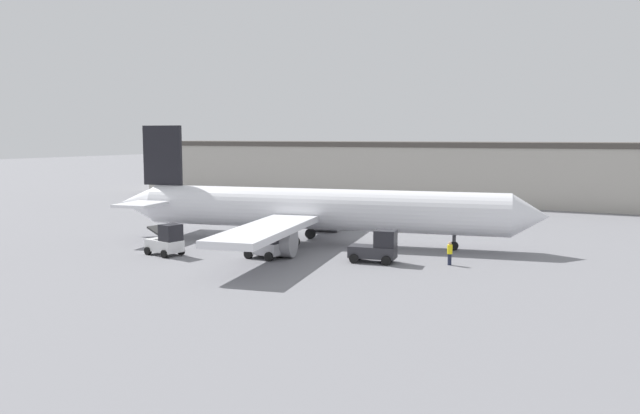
# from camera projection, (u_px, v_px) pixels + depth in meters

# --- Properties ---
(ground_plane) EXTENTS (400.00, 400.00, 0.00)m
(ground_plane) POSITION_uv_depth(u_px,v_px,m) (320.00, 244.00, 52.36)
(ground_plane) COLOR slate
(terminal_building) EXTENTS (88.80, 13.49, 8.21)m
(terminal_building) POSITION_uv_depth(u_px,v_px,m) (419.00, 170.00, 89.56)
(terminal_building) COLOR #ADA89E
(terminal_building) RESTS_ON ground_plane
(airplane) EXTENTS (37.16, 31.22, 9.93)m
(airplane) POSITION_uv_depth(u_px,v_px,m) (309.00, 210.00, 52.30)
(airplane) COLOR white
(airplane) RESTS_ON ground_plane
(ground_crew_worker) EXTENTS (0.37, 0.37, 1.67)m
(ground_crew_worker) POSITION_uv_depth(u_px,v_px,m) (450.00, 253.00, 43.55)
(ground_crew_worker) COLOR #1E2338
(ground_crew_worker) RESTS_ON ground_plane
(baggage_tug) EXTENTS (3.51, 2.16, 2.36)m
(baggage_tug) POSITION_uv_depth(u_px,v_px,m) (377.00, 248.00, 44.39)
(baggage_tug) COLOR #2D2D33
(baggage_tug) RESTS_ON ground_plane
(belt_loader_truck) EXTENTS (3.14, 2.33, 2.42)m
(belt_loader_truck) POSITION_uv_depth(u_px,v_px,m) (166.00, 241.00, 47.12)
(belt_loader_truck) COLOR silver
(belt_loader_truck) RESTS_ON ground_plane
(pushback_tug) EXTENTS (2.81, 2.00, 2.47)m
(pushback_tug) POSITION_uv_depth(u_px,v_px,m) (267.00, 244.00, 45.84)
(pushback_tug) COLOR #B2B2B7
(pushback_tug) RESTS_ON ground_plane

